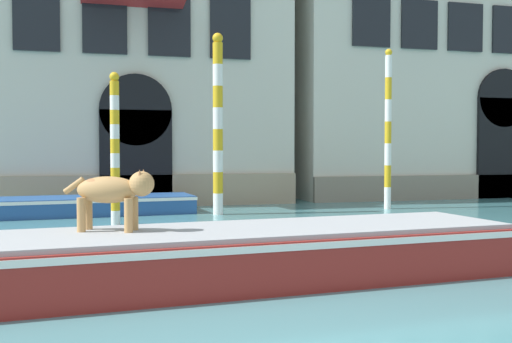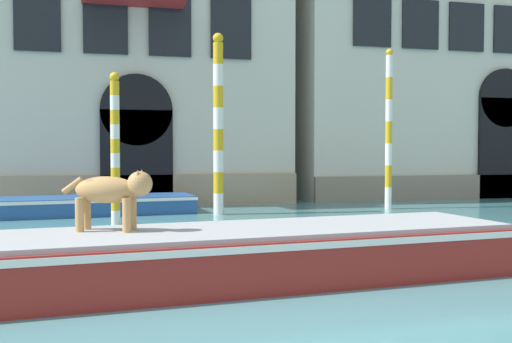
# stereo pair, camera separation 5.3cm
# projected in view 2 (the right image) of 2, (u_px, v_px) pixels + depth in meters

# --- Properties ---
(palazzo_right) EXTENTS (10.70, 6.13, 12.82)m
(palazzo_right) POSITION_uv_depth(u_px,v_px,m) (419.00, 25.00, 22.74)
(palazzo_right) COLOR beige
(palazzo_right) RESTS_ON ground_plane
(boat_foreground) EXTENTS (7.86, 2.42, 0.68)m
(boat_foreground) POSITION_uv_depth(u_px,v_px,m) (227.00, 254.00, 7.56)
(boat_foreground) COLOR maroon
(boat_foreground) RESTS_ON ground_plane
(dog_on_deck) EXTENTS (1.09, 0.60, 0.76)m
(dog_on_deck) POSITION_uv_depth(u_px,v_px,m) (113.00, 191.00, 7.33)
(dog_on_deck) COLOR tan
(dog_on_deck) RESTS_ON boat_foreground
(boat_moored_near_palazzo) EXTENTS (5.70, 2.03, 0.46)m
(boat_moored_near_palazzo) POSITION_uv_depth(u_px,v_px,m) (84.00, 205.00, 15.35)
(boat_moored_near_palazzo) COLOR #234C8C
(boat_moored_near_palazzo) RESTS_ON ground_plane
(mooring_pole_0) EXTENTS (0.19, 0.19, 4.47)m
(mooring_pole_0) POSITION_uv_depth(u_px,v_px,m) (389.00, 129.00, 16.70)
(mooring_pole_0) COLOR white
(mooring_pole_0) RESTS_ON ground_plane
(mooring_pole_3) EXTENTS (0.27, 0.27, 4.63)m
(mooring_pole_3) POSITION_uv_depth(u_px,v_px,m) (218.00, 123.00, 15.26)
(mooring_pole_3) COLOR white
(mooring_pole_3) RESTS_ON ground_plane
(mooring_pole_5) EXTENTS (0.21, 0.21, 3.38)m
(mooring_pole_5) POSITION_uv_depth(u_px,v_px,m) (115.00, 148.00, 13.23)
(mooring_pole_5) COLOR white
(mooring_pole_5) RESTS_ON ground_plane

